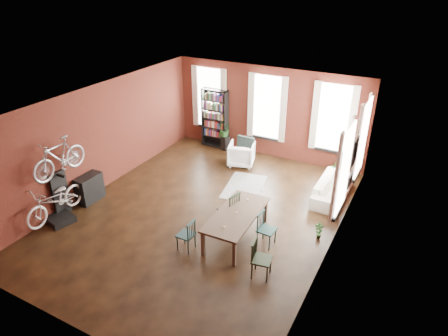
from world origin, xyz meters
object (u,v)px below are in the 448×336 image
Objects in this scene: white_armchair at (241,153)px; console_table at (90,188)px; bike_trainer at (60,219)px; bicycle_floor at (52,186)px; dining_chair_a at (186,235)px; plant_stand at (225,143)px; bookshelf at (215,118)px; dining_chair_c at (262,259)px; dining_chair_d at (267,230)px; dining_chair_b at (229,209)px; dining_table at (236,226)px; cream_sofa at (334,185)px.

white_armchair reaches higher than console_table.
bicycle_floor is (-0.04, -0.00, 1.02)m from bike_trainer.
plant_stand is (-1.93, 5.66, -0.16)m from dining_chair_a.
bike_trainer is 1.02m from bicycle_floor.
bicycle_floor is (-2.81, -5.44, 0.68)m from white_armchair.
bicycle_floor is at bearing -79.28° from dining_chair_a.
dining_chair_c is at bearing -52.68° from bookshelf.
dining_chair_d is 0.47× the size of bicycle_floor.
dining_chair_d reaches higher than plant_stand.
dining_chair_a is 1.96m from dining_chair_d.
dining_chair_c is at bearing -5.98° from console_table.
bookshelf reaches higher than console_table.
white_armchair is 1.08× the size of console_table.
dining_chair_b is 4.55m from bike_trainer.
white_armchair is 1.68× the size of plant_stand.
plant_stand is at bearing -54.93° from white_armchair.
dining_table is 0.79m from dining_chair_d.
dining_chair_b reaches higher than cream_sofa.
dining_chair_a is 1.03× the size of console_table.
dining_chair_c is at bearing 172.62° from cream_sofa.
bike_trainer is (-5.59, -0.63, -0.37)m from dining_chair_c.
dining_chair_c is at bearing 89.94° from dining_chair_a.
plant_stand is 6.60m from bicycle_floor.
dining_chair_d reaches higher than white_armchair.
dining_chair_d is at bearing -49.07° from bookshelf.
plant_stand is (-2.37, 4.26, -0.24)m from dining_chair_b.
bicycle_floor is (-1.72, -6.32, 0.85)m from plant_stand.
console_table is at bearing 74.59° from dining_chair_c.
dining_table is 2.59× the size of dining_chair_a.
dining_chair_b is 1.14× the size of white_armchair.
white_armchair is at bearing 60.95° from bicycle_floor.
bookshelf is at bearing -156.62° from dining_chair_a.
dining_chair_c is 1.03× the size of dining_chair_d.
bookshelf is at bearing 122.71° from dining_table.
bookshelf is 5.28m from cream_sofa.
dining_chair_c is at bearing -55.42° from plant_stand.
dining_chair_d is (0.78, 0.10, 0.08)m from dining_table.
dining_chair_c is 1.05× the size of white_armchair.
dining_chair_c is at bearing 4.69° from bicycle_floor.
dining_chair_d is 5.83m from plant_stand.
white_armchair is (1.59, -0.99, -0.67)m from bookshelf.
white_armchair reaches higher than plant_stand.
dining_table is 1.49m from dining_chair_c.
dining_chair_b is at bearing 163.11° from dining_chair_a.
bookshelf reaches higher than cream_sofa.
bike_trainer is at bearing -79.20° from dining_chair_a.
dining_chair_a reaches higher than cream_sofa.
white_armchair is (-1.71, 3.82, 0.07)m from dining_table.
bike_trainer is (-3.61, -0.65, -0.32)m from dining_chair_a.
cream_sofa is at bearing 29.33° from console_table.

